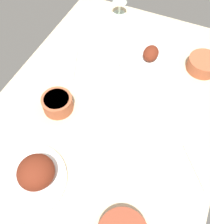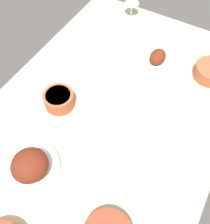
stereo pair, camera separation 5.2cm
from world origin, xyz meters
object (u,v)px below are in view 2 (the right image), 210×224
Objects in this scene: plate_near_viewer at (26,168)px; spoon_loose at (190,176)px; folded_napkin at (70,61)px; fork_loose at (110,142)px; plate_far_side at (153,62)px; bowl_potatoes at (59,99)px.

spoon_loose is at bearing -61.61° from plate_near_viewer.
folded_napkin is 1.04× the size of fork_loose.
folded_napkin is at bearing 117.53° from plate_far_side.
fork_loose is at bearing -124.17° from spoon_loose.
plate_near_viewer is at bearing -165.63° from bowl_potatoes.
folded_napkin reaches higher than spoon_loose.
plate_near_viewer is 1.46× the size of fork_loose.
bowl_potatoes is at bearing -155.62° from folded_napkin.
plate_near_viewer is 1.40× the size of folded_napkin.
plate_far_side is 69.89cm from plate_near_viewer.
plate_far_side reaches higher than spoon_loose.
fork_loose is (-4.93, -26.23, -3.04)cm from bowl_potatoes.
plate_far_side is 2.02× the size of bowl_potatoes.
plate_far_side reaches higher than bowl_potatoes.
bowl_potatoes is 0.68× the size of fork_loose.
spoon_loose is (26.24, -48.55, -3.25)cm from plate_near_viewer.
bowl_potatoes is 0.65× the size of folded_napkin.
bowl_potatoes is at bearing -138.86° from fork_loose.
spoon_loose is at bearing 56.41° from fork_loose.
spoon_loose is at bearing -142.32° from plate_far_side.
fork_loose is (-26.59, -36.05, -0.20)cm from folded_napkin.
bowl_potatoes is at bearing 148.77° from plate_far_side.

